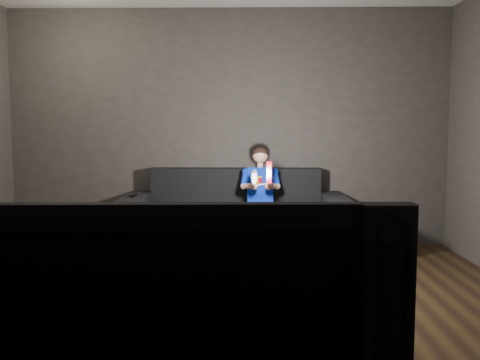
{
  "coord_description": "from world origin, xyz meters",
  "views": [
    {
      "loc": [
        0.24,
        -3.63,
        1.35
      ],
      "look_at": [
        0.15,
        1.55,
        0.85
      ],
      "focal_mm": 40.0,
      "sensor_mm": 36.0,
      "label": 1
    }
  ],
  "objects": [
    {
      "name": "coffee_table",
      "position": [
        0.13,
        1.13,
        0.39
      ],
      "size": [
        1.36,
        0.97,
        0.45
      ],
      "color": "black",
      "rests_on": "floor"
    },
    {
      "name": "child",
      "position": [
        0.36,
        1.89,
        0.72
      ],
      "size": [
        0.41,
        0.5,
        1.0
      ],
      "color": "black",
      "rests_on": "sofa"
    },
    {
      "name": "front_wall",
      "position": [
        0.0,
        -2.5,
        1.35
      ],
      "size": [
        5.0,
        0.04,
        2.7
      ],
      "primitive_type": "cube",
      "color": "#36322F",
      "rests_on": "ground"
    },
    {
      "name": "wii_remote_black",
      "position": [
        -0.97,
        1.88,
        0.65
      ],
      "size": [
        0.05,
        0.14,
        0.03
      ],
      "color": "black",
      "rests_on": "sofa"
    },
    {
      "name": "tv",
      "position": [
        0.05,
        -2.27,
        0.84
      ],
      "size": [
        1.16,
        0.19,
        0.67
      ],
      "primitive_type": "imported",
      "rotation": [
        0.0,
        0.0,
        0.03
      ],
      "color": "black",
      "rests_on": "media_console"
    },
    {
      "name": "floor",
      "position": [
        0.0,
        0.0,
        0.0
      ],
      "size": [
        5.0,
        5.0,
        0.0
      ],
      "primitive_type": "plane",
      "color": "black",
      "rests_on": "ground"
    },
    {
      "name": "nunchuk_white",
      "position": [
        0.29,
        1.51,
        0.88
      ],
      "size": [
        0.07,
        0.1,
        0.16
      ],
      "color": "white",
      "rests_on": "child"
    },
    {
      "name": "sofa",
      "position": [
        0.09,
        1.97,
        0.3
      ],
      "size": [
        2.35,
        1.01,
        0.91
      ],
      "color": "black",
      "rests_on": "floor"
    },
    {
      "name": "back_wall",
      "position": [
        0.0,
        2.5,
        1.35
      ],
      "size": [
        5.0,
        0.04,
        2.7
      ],
      "primitive_type": "cube",
      "color": "#36322F",
      "rests_on": "ground"
    },
    {
      "name": "wii_remote_red",
      "position": [
        0.43,
        1.51,
        0.93
      ],
      "size": [
        0.05,
        0.08,
        0.22
      ],
      "color": "#C50014",
      "rests_on": "child"
    }
  ]
}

